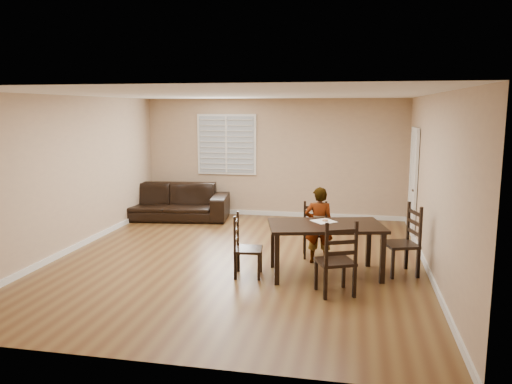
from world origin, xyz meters
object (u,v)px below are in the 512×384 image
Objects in this scene: child at (319,225)px; donut at (325,220)px; chair_right at (409,242)px; chair_near at (315,231)px; dining_table at (326,230)px; sofa at (168,202)px; chair_left at (241,248)px; chair_far at (339,263)px.

donut is (0.12, -0.40, 0.18)m from child.
chair_near is at bearing -134.49° from chair_right.
sofa is (-3.74, 3.21, -0.30)m from dining_table.
chair_near is 0.34× the size of sofa.
chair_right is 1.40m from child.
donut is at bearing -75.18° from chair_left.
chair_left reaches higher than chair_near.
donut is at bearing -102.82° from chair_right.
chair_right is at bearing 0.66° from dining_table.
chair_left is at bearing -94.87° from chair_right.
child is 0.46× the size of sofa.
donut is 4.80m from sofa.
chair_near is at bearing -81.56° from child.
donut reaches higher than dining_table.
chair_left reaches higher than dining_table.
child is at bearing -43.37° from sofa.
chair_right reaches higher than chair_far.
chair_left is 0.76× the size of child.
dining_table is at bearing -83.54° from chair_left.
dining_table is at bearing -94.22° from chair_right.
chair_right reaches higher than chair_left.
chair_right is at bearing 5.48° from donut.
dining_table is 1.72× the size of chair_right.
chair_left is at bearing -44.94° from chair_far.
dining_table is 1.09m from chair_near.
chair_right reaches higher than dining_table.
dining_table is 2.00× the size of chair_near.
chair_left is (-1.46, 0.58, -0.04)m from chair_far.
chair_right is 5.75m from sofa.
chair_right is (2.46, 0.59, 0.06)m from chair_left.
chair_left reaches higher than sofa.
chair_near reaches higher than sofa.
dining_table is 1.29m from chair_left.
dining_table is at bearing -47.97° from sofa.
chair_near is at bearing 89.37° from dining_table.
donut is at bearing -83.42° from chair_near.
chair_right is (1.00, 1.17, 0.02)m from chair_far.
child is (-1.37, 0.28, 0.14)m from chair_right.
donut is (-0.02, 0.19, 0.11)m from dining_table.
chair_far is at bearing -53.05° from sofa.
dining_table is 0.22m from donut.
chair_near is at bearing 104.04° from donut.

